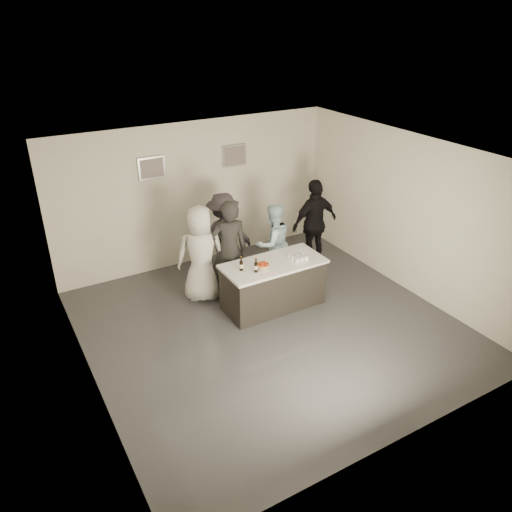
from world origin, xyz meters
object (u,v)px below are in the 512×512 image
Objects in this scene: bar_counter at (273,285)px; beer_bottle_a at (241,264)px; person_guest_left at (201,254)px; cake at (263,266)px; beer_bottle_b at (256,265)px; person_guest_back at (223,235)px; person_guest_right at (315,223)px; person_main_black at (229,250)px; person_main_blue at (273,243)px.

beer_bottle_a is (-0.63, 0.04, 0.58)m from bar_counter.
person_guest_left is at bearing 137.46° from bar_counter.
beer_bottle_b is at bearing -163.99° from cake.
person_guest_back is (0.77, 0.63, -0.04)m from person_guest_left.
person_guest_left is at bearing -0.10° from person_guest_right.
beer_bottle_a is 0.14× the size of person_guest_left.
cake is 0.20m from beer_bottle_b.
person_guest_right is (1.92, 1.12, 0.00)m from cake.
beer_bottle_b is 0.86m from person_main_black.
person_guest_back is (0.04, 1.64, -0.06)m from cake.
person_main_black is 1.03× the size of person_guest_right.
beer_bottle_b is 0.15× the size of person_guest_back.
person_main_black is 1.20× the size of person_main_blue.
person_guest_right is 1.94m from person_guest_back.
person_main_black reaches higher than person_guest_left.
beer_bottle_a is 1.57m from person_guest_back.
beer_bottle_a is at bearing 135.26° from person_guest_left.
person_main_blue is at bearing 58.91° from bar_counter.
person_main_blue is (0.78, 0.94, -0.13)m from cake.
person_guest_back is at bearing 98.25° from bar_counter.
person_main_black is 1.06m from person_main_blue.
beer_bottle_a is 0.16× the size of person_main_blue.
person_guest_left is (-0.56, 1.05, -0.11)m from beer_bottle_b.
bar_counter is 0.56m from cake.
cake is at bearing 16.01° from beer_bottle_b.
cake is at bearing 102.65° from person_guest_back.
cake is at bearing -161.98° from bar_counter.
person_main_blue reaches higher than bar_counter.
bar_counter is 0.74m from beer_bottle_b.
person_main_black is at bearing 107.86° from cake.
person_guest_right reaches higher than person_guest_left.
person_guest_back is (0.41, 1.51, -0.15)m from beer_bottle_a.
person_main_black reaches higher than person_main_blue.
person_main_black is at bearing 126.39° from bar_counter.
beer_bottle_b is at bearing 140.62° from person_guest_left.
person_guest_right is at bearing -159.47° from person_main_black.
bar_counter is 0.86m from beer_bottle_a.
person_guest_back is at bearing 88.47° from cake.
person_main_black reaches higher than cake.
person_guest_back reaches higher than beer_bottle_b.
person_guest_back reaches higher than person_main_blue.
beer_bottle_b is at bearing -42.03° from beer_bottle_a.
person_main_blue is at bearing -160.33° from person_main_black.
bar_counter is 1.03m from person_main_black.
bar_counter is 1.15× the size of person_main_blue.
person_guest_left is 1.00m from person_guest_back.
person_guest_left is at bearing -6.57° from person_main_blue.
cake is 0.40m from beer_bottle_a.
beer_bottle_a is 0.69m from person_main_black.
person_guest_left is 0.98× the size of person_guest_right.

